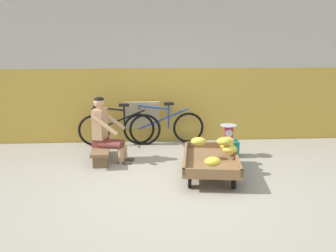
{
  "coord_description": "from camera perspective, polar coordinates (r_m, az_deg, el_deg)",
  "views": [
    {
      "loc": [
        -0.42,
        -5.06,
        2.11
      ],
      "look_at": [
        -0.02,
        0.84,
        0.75
      ],
      "focal_mm": 40.52,
      "sensor_mm": 36.0,
      "label": 1
    }
  ],
  "objects": [
    {
      "name": "ground_plane",
      "position": [
        5.5,
        0.81,
        -9.62
      ],
      "size": [
        80.0,
        80.0,
        0.0
      ],
      "primitive_type": "plane",
      "color": "gray"
    },
    {
      "name": "back_wall",
      "position": [
        7.94,
        -0.85,
        8.13
      ],
      "size": [
        16.0,
        0.3,
        2.88
      ],
      "color": "gold",
      "rests_on": "ground"
    },
    {
      "name": "banana_cart",
      "position": [
        5.99,
        6.43,
        -5.31
      ],
      "size": [
        1.04,
        1.54,
        0.36
      ],
      "color": "brown",
      "rests_on": "ground"
    },
    {
      "name": "banana_pile",
      "position": [
        6.0,
        7.87,
        -3.05
      ],
      "size": [
        0.84,
        1.34,
        0.26
      ],
      "color": "yellow",
      "rests_on": "banana_cart"
    },
    {
      "name": "low_bench",
      "position": [
        6.81,
        -10.04,
        -3.53
      ],
      "size": [
        0.35,
        1.11,
        0.27
      ],
      "color": "brown",
      "rests_on": "ground"
    },
    {
      "name": "vendor_seated",
      "position": [
        6.69,
        -9.47,
        -0.55
      ],
      "size": [
        0.73,
        0.58,
        1.14
      ],
      "color": "tan",
      "rests_on": "ground"
    },
    {
      "name": "plastic_crate",
      "position": [
        7.04,
        8.99,
        -3.36
      ],
      "size": [
        0.36,
        0.28,
        0.3
      ],
      "color": "#19847F",
      "rests_on": "ground"
    },
    {
      "name": "weighing_scale",
      "position": [
        6.96,
        9.08,
        -0.97
      ],
      "size": [
        0.3,
        0.3,
        0.29
      ],
      "color": "#28282D",
      "rests_on": "plastic_crate"
    },
    {
      "name": "bicycle_near_left",
      "position": [
        7.68,
        -7.32,
        -0.37
      ],
      "size": [
        1.66,
        0.48,
        0.86
      ],
      "color": "black",
      "rests_on": "ground"
    },
    {
      "name": "bicycle_far_left",
      "position": [
        7.76,
        -0.66,
        -0.12
      ],
      "size": [
        1.66,
        0.48,
        0.86
      ],
      "color": "black",
      "rests_on": "ground"
    },
    {
      "name": "sign_board",
      "position": [
        7.9,
        -3.86,
        0.68
      ],
      "size": [
        0.7,
        0.27,
        0.87
      ],
      "color": "#C6B289",
      "rests_on": "ground"
    },
    {
      "name": "shopping_bag",
      "position": [
        6.61,
        9.56,
        -4.74
      ],
      "size": [
        0.18,
        0.12,
        0.24
      ],
      "primitive_type": "cube",
      "color": "green",
      "rests_on": "ground"
    }
  ]
}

